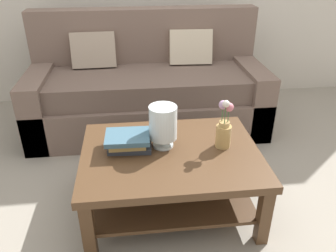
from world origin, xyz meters
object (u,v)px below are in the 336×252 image
object	(u,v)px
glass_hurricane_vase	(163,124)
book_stack_main	(128,141)
coffee_table	(171,167)
couch	(148,89)
flower_pitcher	(224,129)

from	to	relation	value
glass_hurricane_vase	book_stack_main	bearing A→B (deg)	-178.78
coffee_table	book_stack_main	size ratio (longest dim) A/B	3.78
couch	book_stack_main	distance (m)	1.19
book_stack_main	glass_hurricane_vase	bearing A→B (deg)	1.22
book_stack_main	glass_hurricane_vase	size ratio (longest dim) A/B	1.06
book_stack_main	flower_pitcher	xyz separation A→B (m)	(0.60, -0.04, 0.07)
book_stack_main	glass_hurricane_vase	xyz separation A→B (m)	(0.22, 0.00, 0.11)
glass_hurricane_vase	flower_pitcher	size ratio (longest dim) A/B	0.84
coffee_table	flower_pitcher	bearing A→B (deg)	4.19
coffee_table	book_stack_main	bearing A→B (deg)	166.18
couch	glass_hurricane_vase	size ratio (longest dim) A/B	7.70
couch	book_stack_main	bearing A→B (deg)	-99.24
coffee_table	book_stack_main	world-z (taller)	book_stack_main
glass_hurricane_vase	flower_pitcher	xyz separation A→B (m)	(0.38, -0.05, -0.03)
couch	book_stack_main	size ratio (longest dim) A/B	7.27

